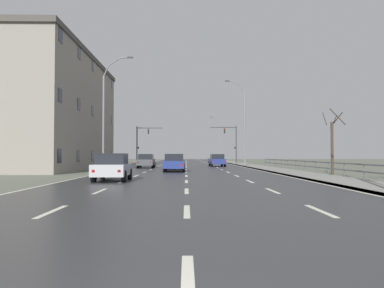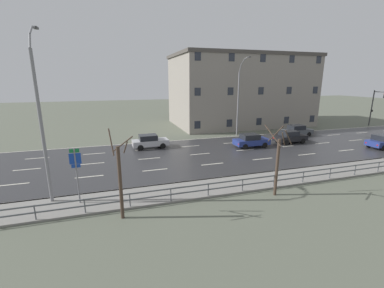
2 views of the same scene
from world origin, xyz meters
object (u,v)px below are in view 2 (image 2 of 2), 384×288
Objects in this scene: car_near_right at (384,141)px; car_far_left at (297,130)px; car_far_right at (251,140)px; highway_sign at (76,169)px; brick_building at (240,90)px; car_distant at (290,137)px; street_lamp_left_bank at (239,99)px; street_lamp_foreground at (41,120)px; car_mid_centre at (150,141)px; traffic_signal_left at (376,103)px.

car_near_right is 9.88m from car_far_left.
car_near_right and car_far_left have the same top height.
car_far_left is at bearing 110.46° from car_far_right.
highway_sign is 32.53m from car_near_right.
highway_sign is 0.16× the size of brick_building.
car_far_right is (0.35, -5.68, 0.00)m from car_distant.
car_near_right is at bearing 48.99° from street_lamp_left_bank.
street_lamp_foreground is at bearing -47.02° from brick_building.
street_lamp_left_bank reaches higher than car_distant.
brick_building is (-12.42, 17.84, 5.16)m from car_mid_centre.
street_lamp_left_bank is 2.57× the size of car_far_left.
car_far_right is at bearing -22.43° from brick_building.
highway_sign is 0.89× the size of car_mid_centre.
car_near_right is (-4.49, 32.18, -1.56)m from highway_sign.
brick_building reaches higher than car_far_right.
car_near_right is 22.64m from brick_building.
highway_sign is at bearing 62.12° from street_lamp_foreground.
car_far_left is (-8.41, -5.19, 0.00)m from car_near_right.
car_mid_centre is at bearing -89.65° from car_far_left.
car_distant is (6.01, 4.19, -4.35)m from street_lamp_left_bank.
car_distant is 16.09m from brick_building.
street_lamp_left_bank is 13.99m from car_mid_centre.
traffic_signal_left is 22.36m from car_distant.
traffic_signal_left is 1.47× the size of car_far_right.
car_distant is 1.02× the size of car_far_right.
street_lamp_left_bank is 1.75× the size of traffic_signal_left.
car_far_left is 0.98× the size of car_distant.
car_mid_centre is (3.01, -38.46, -3.10)m from traffic_signal_left.
street_lamp_left_bank is 8.52m from car_distant.
traffic_signal_left is at bearing 107.52° from street_lamp_foreground.
street_lamp_left_bank reaches higher than car_mid_centre.
car_near_right and car_mid_centre have the same top height.
car_near_right is at bearing 31.13° from car_far_left.
highway_sign reaches higher than car_far_right.
car_mid_centre is 0.18× the size of brick_building.
car_mid_centre is (-12.59, 6.27, -1.56)m from highway_sign.
brick_building reaches higher than street_lamp_left_bank.
car_far_right is at bearing 118.10° from highway_sign.
car_far_right is at bearing -13.24° from street_lamp_left_bank.
traffic_signal_left is 1.45× the size of car_near_right.
car_distant and car_far_right have the same top height.
street_lamp_left_bank reaches higher than car_near_right.
car_far_right is at bearing 113.68° from street_lamp_foreground.
car_far_left and car_distant have the same top height.
traffic_signal_left reaches higher than highway_sign.
street_lamp_foreground is 21.70m from car_far_right.
brick_building reaches higher than highway_sign.
highway_sign is at bearing -84.63° from car_near_right.
highway_sign is 0.61× the size of traffic_signal_left.
highway_sign is at bearing -70.78° from traffic_signal_left.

